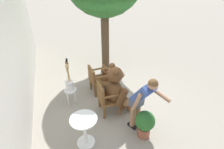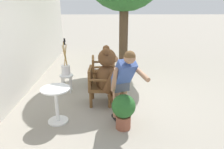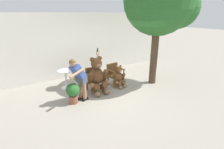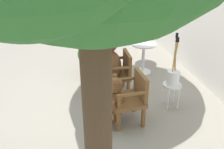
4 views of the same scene
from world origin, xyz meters
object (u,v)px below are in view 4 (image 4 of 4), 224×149
Objects in this scene: teddy_bear_large at (106,64)px; white_stool at (172,89)px; potted_plant at (87,57)px; brush_bucket at (173,75)px; teddy_bear_small at (113,101)px; wooden_chair_left at (119,72)px; round_side_table at (143,55)px; wooden_chair_right at (131,97)px; person_visitor at (87,39)px.

white_stool is at bearing 58.60° from teddy_bear_large.
brush_bucket is at bearing 38.27° from potted_plant.
brush_bucket is 1.39× the size of potted_plant.
potted_plant is (-2.02, -0.23, -0.03)m from teddy_bear_small.
potted_plant is at bearing -153.85° from wooden_chair_left.
teddy_bear_large is 1.56× the size of teddy_bear_small.
teddy_bear_small reaches higher than round_side_table.
potted_plant is at bearing -100.83° from round_side_table.
brush_bucket is 1.50m from round_side_table.
brush_bucket reaches higher than wooden_chair_left.
person_visitor is (-1.78, -0.53, 0.43)m from wooden_chair_right.
teddy_bear_small is at bearing -75.86° from white_stool.
wooden_chair_right is 0.64× the size of teddy_bear_large.
round_side_table is (-0.81, 1.02, -0.21)m from teddy_bear_large.
wooden_chair_right reaches higher than potted_plant.
round_side_table is (0.01, 1.29, -0.45)m from person_visitor.
teddy_bear_large is 1.87× the size of round_side_table.
teddy_bear_large is at bearing -51.27° from round_side_table.
potted_plant is at bearing 178.79° from person_visitor.
round_side_table is (-1.48, -0.08, -0.19)m from brush_bucket.
wooden_chair_left is at bearing -43.02° from round_side_table.
teddy_bear_small is at bearing 6.60° from potted_plant.
teddy_bear_large is 1.42× the size of brush_bucket.
wooden_chair_right is 1.00m from teddy_bear_large.
white_stool is 0.29m from brush_bucket.
wooden_chair_left is at bearing 26.15° from potted_plant.
round_side_table is (-1.49, -0.08, 0.09)m from white_stool.
brush_bucket is at bearing 104.18° from teddy_bear_small.
person_visitor is (-0.83, -0.27, 0.24)m from teddy_bear_large.
person_visitor is at bearing -163.51° from wooden_chair_right.
wooden_chair_right is 1.90m from person_visitor.
potted_plant is (-0.25, -1.28, -0.05)m from round_side_table.
person_visitor is 3.24× the size of white_stool.
person_visitor reaches higher than potted_plant.
teddy_bear_large is 0.90m from person_visitor.
teddy_bear_large reaches higher than round_side_table.
person_visitor is (-0.83, -0.53, 0.43)m from wooden_chair_left.
teddy_bear_large reaches higher than white_stool.
wooden_chair_right is 1.87× the size of white_stool.
potted_plant is (-1.06, -0.52, -0.07)m from wooden_chair_left.
person_visitor is at bearing -137.56° from brush_bucket.
brush_bucket is at bearing 42.44° from person_visitor.
teddy_bear_large is 1.12m from potted_plant.
teddy_bear_small is (0.95, -0.29, -0.04)m from wooden_chair_left.
teddy_bear_small is 0.58× the size of person_visitor.
brush_bucket is at bearing 108.28° from wooden_chair_right.
brush_bucket reaches higher than white_stool.
round_side_table is at bearing 79.17° from potted_plant.
teddy_bear_small is 1.88× the size of white_stool.
person_visitor is (-1.78, -0.24, 0.47)m from teddy_bear_small.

